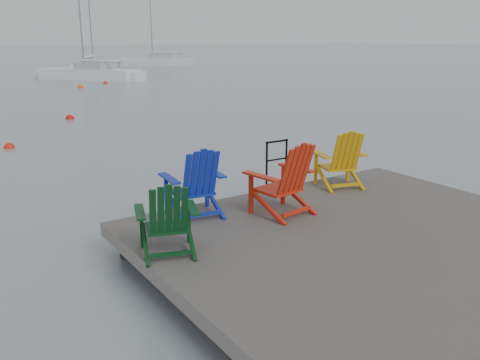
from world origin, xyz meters
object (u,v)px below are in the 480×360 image
buoy_a (9,148)px  chair_green (168,218)px  chair_blue (195,182)px  sailboat_far (156,62)px  buoy_c (80,88)px  chair_red (285,179)px  sailboat_mid (93,68)px  buoy_b (70,119)px  sailboat_near (89,75)px  chair_yellow (341,159)px  buoy_d (105,83)px  handrail (277,160)px

buoy_a → chair_green: bearing=-89.4°
chair_blue → sailboat_far: 52.45m
buoy_c → sailboat_far: bearing=54.7°
chair_red → sailboat_far: (19.98, 48.66, -0.72)m
sailboat_far → buoy_a: 44.45m
buoy_c → sailboat_mid: bearing=69.3°
chair_blue → sailboat_far: size_ratio=0.10×
chair_green → buoy_b: bearing=98.1°
chair_blue → sailboat_near: (8.68, 32.77, -0.69)m
chair_yellow → buoy_d: (5.58, 28.93, -1.04)m
buoy_c → buoy_a: bearing=-112.8°
chair_yellow → sailboat_mid: size_ratio=0.09×
chair_green → buoy_d: (9.52, 29.92, -0.99)m
buoy_a → sailboat_near: bearing=67.2°
handrail → buoy_d: 29.16m
chair_green → sailboat_mid: sailboat_mid is taller
chair_red → sailboat_mid: size_ratio=0.10×
handrail → buoy_d: handrail is taller
chair_red → sailboat_far: sailboat_far is taller
sailboat_mid → chair_red: bearing=-74.8°
chair_green → sailboat_near: sailboat_near is taller
buoy_d → sailboat_far: bearing=56.6°
chair_yellow → buoy_d: chair_yellow is taller
chair_green → chair_blue: size_ratio=0.90×
handrail → sailboat_mid: size_ratio=0.08×
chair_red → buoy_b: chair_red is taller
sailboat_near → sailboat_mid: (3.28, 9.39, -0.00)m
chair_yellow → chair_blue: bearing=-163.5°
chair_red → handrail: bearing=50.1°
buoy_d → handrail: bearing=-103.1°
chair_red → buoy_a: chair_red is taller
buoy_b → buoy_d: bearing=66.0°
handrail → sailboat_mid: bearing=76.4°
sailboat_far → handrail: bearing=-163.0°
buoy_c → buoy_d: buoy_c is taller
chair_green → chair_blue: (0.97, 1.05, 0.06)m
sailboat_near → buoy_a: bearing=-146.8°
sailboat_mid → buoy_a: (-13.06, -32.66, -0.36)m
handrail → buoy_b: handrail is taller
buoy_d → buoy_b: bearing=-114.0°
chair_blue → sailboat_mid: bearing=80.0°
sailboat_mid → sailboat_near: bearing=-79.9°
chair_blue → chair_red: (1.19, -0.67, 0.03)m
buoy_a → buoy_b: 5.49m
chair_yellow → buoy_a: (-4.06, 9.57, -1.04)m
sailboat_mid → buoy_d: 13.73m
handrail → buoy_a: (-3.01, 9.02, -1.04)m
sailboat_far → chair_yellow: bearing=-161.7°
chair_red → sailboat_far: bearing=59.9°
chair_red → sailboat_far: 52.60m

